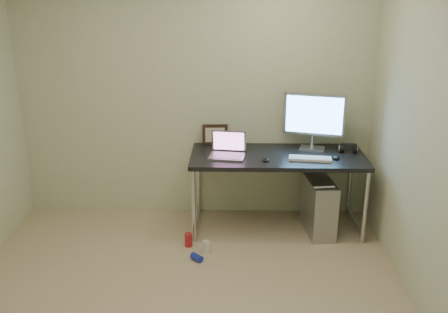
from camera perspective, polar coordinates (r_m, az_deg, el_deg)
floor at (r=3.84m, az=-5.14°, el=-17.31°), size 3.50×3.50×0.00m
wall_back at (r=4.94m, az=-3.37°, el=7.12°), size 3.50×0.02×2.50m
wall_right at (r=3.50m, az=23.94°, el=0.42°), size 0.02×3.50×2.50m
desk at (r=4.75m, az=6.14°, el=-0.67°), size 1.64×0.72×0.75m
tower_computer at (r=4.86m, az=10.76°, el=-5.60°), size 0.29×0.54×0.57m
cable_a at (r=5.18m, az=9.61°, el=-2.39°), size 0.01×0.16×0.69m
cable_b at (r=5.18m, az=10.61°, el=-2.68°), size 0.02×0.11×0.71m
can_red at (r=4.63m, az=-4.07°, el=-9.49°), size 0.09×0.09×0.13m
can_white at (r=4.52m, az=-2.06°, el=-10.29°), size 0.07×0.07×0.11m
can_blue at (r=4.42m, az=-3.13°, el=-11.44°), size 0.12×0.12×0.06m
laptop at (r=4.66m, az=0.41°, el=0.70°), size 0.35×0.30×0.22m
monitor at (r=4.85m, az=10.22°, el=4.45°), size 0.58×0.22×0.55m
keyboard at (r=4.63m, az=9.81°, el=-0.24°), size 0.40×0.17×0.02m
mouse_right at (r=4.70m, az=12.65°, el=-0.03°), size 0.07×0.11×0.04m
mouse_left at (r=4.56m, az=4.77°, el=-0.27°), size 0.07×0.11×0.03m
headphones at (r=4.91m, az=13.99°, el=0.83°), size 0.18×0.11×0.11m
picture_frame at (r=4.98m, az=-1.03°, el=2.53°), size 0.26×0.09×0.20m
webcam at (r=4.93m, az=1.26°, el=2.14°), size 0.05×0.04×0.12m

